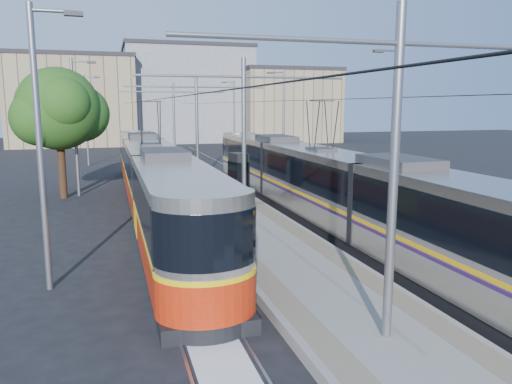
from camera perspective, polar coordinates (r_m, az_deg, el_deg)
name	(u,v)px	position (r m, az deg, el deg)	size (l,w,h in m)	color
ground	(314,286)	(15.14, 6.68, -10.66)	(160.00, 160.00, 0.00)	black
platform	(206,190)	(30.97, -5.68, 0.23)	(4.00, 50.00, 0.30)	gray
tactile_strip_left	(183,189)	(30.72, -8.34, 0.39)	(0.70, 50.00, 0.01)	gray
tactile_strip_right	(229,186)	(31.24, -3.07, 0.64)	(0.70, 50.00, 0.01)	gray
rails	(207,192)	(30.99, -5.68, -0.01)	(8.71, 70.00, 0.03)	gray
track_arrow	(216,349)	(11.50, -4.59, -17.48)	(1.20, 5.00, 0.01)	silver
tram_left	(152,176)	(26.18, -11.78, 1.76)	(2.43, 31.33, 5.50)	black
tram_right	(321,181)	(23.08, 7.39, 1.20)	(2.43, 31.89, 5.50)	black
catenary	(215,120)	(27.76, -4.72, 8.22)	(9.20, 70.00, 7.00)	slate
street_lamps	(194,122)	(34.50, -7.05, 7.92)	(15.18, 38.22, 8.00)	slate
shelter	(239,176)	(26.23, -2.00, 1.83)	(0.94, 1.28, 2.56)	black
tree	(64,110)	(30.75, -21.07, 8.70)	(5.12, 4.73, 7.44)	#382314
building_left	(74,101)	(73.16, -20.11, 9.79)	(16.32, 12.24, 12.00)	gray
building_centre	(187,94)	(77.91, -7.94, 11.00)	(18.36, 14.28, 14.03)	gray
building_right	(287,105)	(75.51, 3.51, 9.86)	(14.28, 10.20, 10.73)	gray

